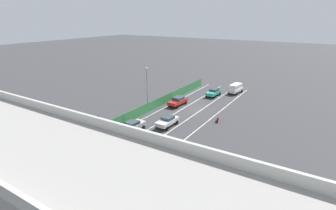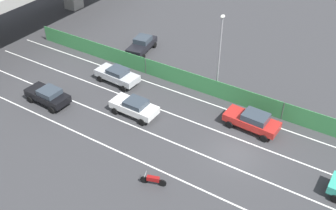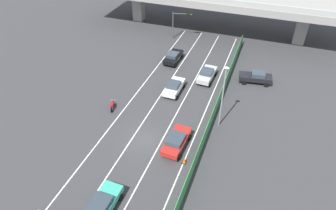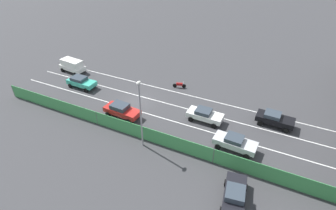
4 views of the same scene
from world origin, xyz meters
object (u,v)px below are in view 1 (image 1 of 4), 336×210
at_px(motorcycle, 218,119).
at_px(parked_sedan_dark, 92,121).
at_px(car_van_white, 236,88).
at_px(car_sedan_silver, 132,126).
at_px(car_sedan_red, 178,101).
at_px(car_taxi_teal, 214,92).
at_px(street_lamp, 147,85).
at_px(traffic_cone, 176,100).
at_px(car_hatchback_white, 167,121).
at_px(car_sedan_black, 154,145).
at_px(traffic_light, 118,160).

height_order(motorcycle, parked_sedan_dark, parked_sedan_dark).
xyz_separation_m(car_van_white, parked_sedan_dark, (13.11, 29.84, -0.28)).
relative_size(car_sedan_silver, car_sedan_red, 0.98).
bearing_deg(car_sedan_silver, motorcycle, -131.64).
relative_size(car_sedan_silver, car_taxi_teal, 1.05).
bearing_deg(street_lamp, traffic_cone, -106.60).
bearing_deg(car_hatchback_white, car_van_white, -97.64).
distance_m(car_sedan_silver, car_van_white, 28.93).
relative_size(car_sedan_red, car_van_white, 1.04).
xyz_separation_m(car_sedan_black, car_van_white, (-0.35, -31.35, 0.29)).
relative_size(car_hatchback_white, traffic_cone, 5.76).
bearing_deg(car_sedan_silver, parked_sedan_dark, 14.13).
height_order(traffic_light, traffic_cone, traffic_light).
xyz_separation_m(car_sedan_black, car_hatchback_white, (2.82, -7.71, -0.03)).
height_order(car_sedan_silver, car_taxi_teal, car_taxi_teal).
bearing_deg(parked_sedan_dark, car_van_white, -113.72).
bearing_deg(parked_sedan_dark, car_hatchback_white, -148.06).
distance_m(car_taxi_teal, car_van_white, 5.70).
distance_m(car_sedan_red, parked_sedan_dark, 16.99).
xyz_separation_m(car_sedan_black, traffic_cone, (7.90, -19.06, -0.55)).
distance_m(car_hatchback_white, traffic_light, 16.93).
relative_size(car_sedan_silver, street_lamp, 0.58).
height_order(car_sedan_black, car_hatchback_white, car_sedan_black).
height_order(car_taxi_teal, parked_sedan_dark, parked_sedan_dark).
relative_size(car_sedan_silver, parked_sedan_dark, 0.98).
bearing_deg(traffic_cone, car_van_white, -123.87).
bearing_deg(car_sedan_red, car_taxi_teal, -110.18).
xyz_separation_m(car_sedan_silver, car_sedan_black, (-6.18, 3.17, 0.01)).
bearing_deg(car_hatchback_white, parked_sedan_dark, 31.94).
xyz_separation_m(motorcycle, traffic_light, (1.48, 22.11, 2.99)).
xyz_separation_m(car_taxi_teal, car_van_white, (-3.31, -4.64, 0.29)).
height_order(car_sedan_red, traffic_light, traffic_light).
relative_size(street_lamp, traffic_cone, 10.50).
xyz_separation_m(car_sedan_red, car_van_white, (-6.77, -14.07, 0.27)).
relative_size(car_sedan_red, traffic_light, 0.98).
distance_m(car_hatchback_white, street_lamp, 9.26).
relative_size(car_sedan_black, motorcycle, 2.32).
bearing_deg(car_sedan_silver, car_taxi_teal, -97.79).
bearing_deg(car_taxi_teal, traffic_light, 97.58).
xyz_separation_m(car_sedan_silver, parked_sedan_dark, (6.59, 1.66, 0.02)).
distance_m(car_sedan_silver, street_lamp, 10.52).
distance_m(car_sedan_silver, car_sedan_red, 14.11).
xyz_separation_m(car_taxi_teal, parked_sedan_dark, (9.81, 25.20, 0.01)).
bearing_deg(car_van_white, car_taxi_teal, 54.51).
relative_size(motorcycle, traffic_cone, 2.51).
xyz_separation_m(car_hatchback_white, motorcycle, (-6.02, -6.01, -0.41)).
bearing_deg(car_sedan_red, motorcycle, 159.69).
bearing_deg(parked_sedan_dark, car_sedan_black, 173.25).
bearing_deg(parked_sedan_dark, traffic_light, 145.62).
bearing_deg(car_sedan_black, traffic_cone, -67.49).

